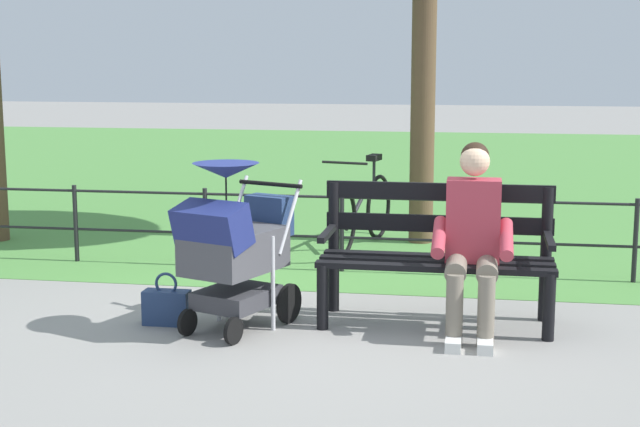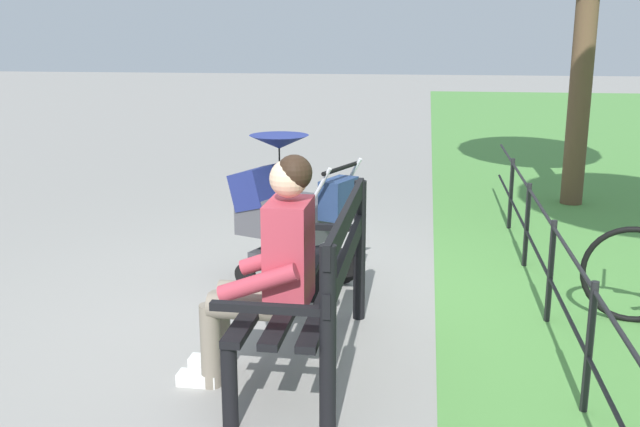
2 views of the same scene
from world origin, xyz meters
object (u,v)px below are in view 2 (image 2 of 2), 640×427
at_px(park_bench, 318,279).
at_px(person_on_bench, 270,265).
at_px(stroller, 288,210).
at_px(handbag, 305,251).

height_order(park_bench, person_on_bench, person_on_bench).
height_order(park_bench, stroller, stroller).
bearing_deg(stroller, person_on_bench, -172.88).
distance_m(park_bench, stroller, 1.41).
bearing_deg(person_on_bench, park_bench, -42.52).
relative_size(park_bench, handbag, 4.33).
relative_size(stroller, handbag, 3.11).
relative_size(person_on_bench, handbag, 3.45).
distance_m(park_bench, handbag, 1.92).
bearing_deg(handbag, person_on_bench, -175.78).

